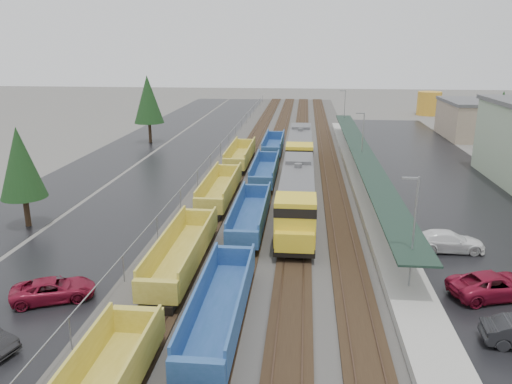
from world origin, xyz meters
TOP-DOWN VIEW (x-y plane):
  - ballast_strip at (0.00, 60.00)m, footprint 20.00×160.00m
  - trackbed at (-0.00, 60.00)m, footprint 14.60×160.00m
  - west_parking_lot at (-15.00, 60.00)m, footprint 10.00×160.00m
  - west_road at (-25.00, 60.00)m, footprint 9.00×160.00m
  - east_commuter_lot at (19.00, 50.00)m, footprint 16.00×100.00m
  - station_platform at (9.50, 50.01)m, footprint 3.00×80.00m
  - chainlink_fence at (-9.50, 58.44)m, footprint 0.08×160.04m
  - distant_hills at (44.79, 210.68)m, footprint 301.00×140.00m
  - tree_west_near at (-22.00, 30.00)m, footprint 3.96×3.96m
  - tree_west_far at (-23.00, 70.00)m, footprint 4.84×4.84m
  - tree_east at (28.00, 58.00)m, footprint 4.40×4.40m
  - locomotive_lead at (2.00, 33.40)m, footprint 3.16×20.85m
  - locomotive_trail at (2.00, 54.40)m, footprint 3.16×20.85m
  - well_string_yellow at (-6.00, 22.53)m, footprint 2.79×79.70m
  - well_string_blue at (-2.00, 23.15)m, footprint 2.69×93.89m
  - storage_tank at (30.96, 109.34)m, footprint 5.35×5.35m
  - parked_car_west_c at (-13.11, 17.23)m, footprint 4.15×5.62m
  - parked_car_east_b at (14.93, 20.37)m, footprint 4.24×6.36m
  - parked_car_east_c at (14.02, 27.82)m, footprint 2.45×5.64m

SIDE VIEW (x-z plane):
  - distant_hills at x=44.79m, z-range -12.60..12.60m
  - west_parking_lot at x=-15.00m, z-range 0.00..0.02m
  - west_road at x=-25.00m, z-range 0.00..0.02m
  - east_commuter_lot at x=19.00m, z-range 0.00..0.02m
  - ballast_strip at x=0.00m, z-range 0.00..0.08m
  - trackbed at x=0.00m, z-range 0.05..0.27m
  - parked_car_west_c at x=-13.11m, z-range 0.00..1.42m
  - station_platform at x=9.50m, z-range -3.27..4.73m
  - parked_car_east_c at x=14.02m, z-range 0.00..1.62m
  - parked_car_east_b at x=14.93m, z-range 0.00..1.62m
  - well_string_blue at x=-2.00m, z-range -0.01..2.37m
  - well_string_yellow at x=-6.00m, z-range -0.02..2.45m
  - chainlink_fence at x=-9.50m, z-range 0.60..2.62m
  - locomotive_lead at x=2.00m, z-range 0.14..4.86m
  - locomotive_trail at x=2.00m, z-range 0.14..4.86m
  - storage_tank at x=30.96m, z-range 0.00..5.35m
  - tree_west_near at x=-22.00m, z-range 1.32..10.32m
  - tree_east at x=28.00m, z-range 1.47..11.47m
  - tree_west_far at x=-23.00m, z-range 1.62..12.62m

